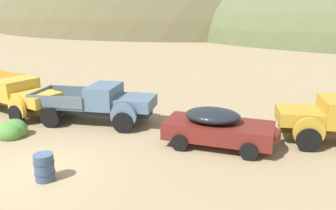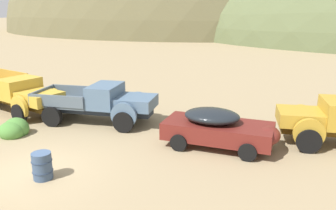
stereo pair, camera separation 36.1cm
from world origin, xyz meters
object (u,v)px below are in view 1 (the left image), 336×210
truck_faded_yellow (15,95)px  oil_drum_foreground (44,167)px  truck_chalk_blue (103,103)px  car_oxblood (222,127)px

truck_faded_yellow → oil_drum_foreground: truck_faded_yellow is taller
truck_chalk_blue → oil_drum_foreground: truck_chalk_blue is taller
car_oxblood → oil_drum_foreground: 6.77m
truck_chalk_blue → oil_drum_foreground: bearing=-87.1°
car_oxblood → oil_drum_foreground: (-4.75, -4.82, -0.36)m
truck_chalk_blue → car_oxblood: (5.98, -0.91, -0.18)m
car_oxblood → truck_faded_yellow: bearing=175.2°
car_oxblood → oil_drum_foreground: size_ratio=5.06×
truck_faded_yellow → truck_chalk_blue: (5.11, 0.32, -0.03)m
truck_chalk_blue → car_oxblood: 6.05m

